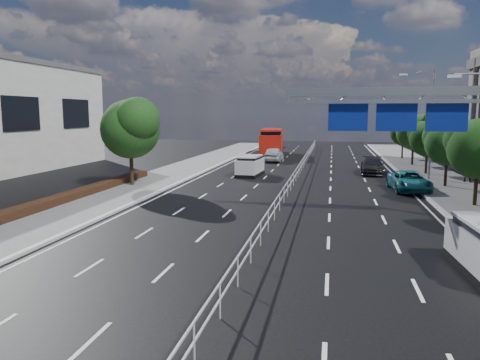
# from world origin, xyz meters

# --- Properties ---
(ground) EXTENTS (160.00, 160.00, 0.00)m
(ground) POSITION_xyz_m (0.00, 0.00, 0.00)
(ground) COLOR black
(ground) RESTS_ON ground
(kerb_near) EXTENTS (0.25, 140.00, 0.15)m
(kerb_near) POSITION_xyz_m (-9.00, 0.00, 0.07)
(kerb_near) COLOR silver
(kerb_near) RESTS_ON ground
(median_fence) EXTENTS (0.05, 85.00, 1.02)m
(median_fence) POSITION_xyz_m (0.00, 22.50, 0.53)
(median_fence) COLOR silver
(median_fence) RESTS_ON ground
(overhead_gantry) EXTENTS (10.24, 0.38, 7.45)m
(overhead_gantry) POSITION_xyz_m (6.74, 10.05, 5.61)
(overhead_gantry) COLOR gray
(overhead_gantry) RESTS_ON ground
(streetlight_far) EXTENTS (2.78, 2.40, 9.00)m
(streetlight_far) POSITION_xyz_m (10.50, 26.00, 5.21)
(streetlight_far) COLOR gray
(streetlight_far) RESTS_ON ground
(near_tree_back) EXTENTS (4.84, 4.51, 6.69)m
(near_tree_back) POSITION_xyz_m (-11.94, 17.97, 4.61)
(near_tree_back) COLOR black
(near_tree_back) RESTS_ON ground
(far_tree_d) EXTENTS (3.85, 3.59, 5.34)m
(far_tree_d) POSITION_xyz_m (11.25, 14.48, 3.69)
(far_tree_d) COLOR black
(far_tree_d) RESTS_ON ground
(far_tree_e) EXTENTS (3.63, 3.38, 5.13)m
(far_tree_e) POSITION_xyz_m (11.25, 21.98, 3.56)
(far_tree_e) COLOR black
(far_tree_e) RESTS_ON ground
(far_tree_f) EXTENTS (3.52, 3.28, 5.02)m
(far_tree_f) POSITION_xyz_m (11.24, 29.48, 3.49)
(far_tree_f) COLOR black
(far_tree_f) RESTS_ON ground
(far_tree_g) EXTENTS (3.96, 3.69, 5.45)m
(far_tree_g) POSITION_xyz_m (11.25, 36.98, 3.75)
(far_tree_g) COLOR black
(far_tree_g) RESTS_ON ground
(far_tree_h) EXTENTS (3.41, 3.18, 4.91)m
(far_tree_h) POSITION_xyz_m (11.24, 44.48, 3.42)
(far_tree_h) COLOR black
(far_tree_h) RESTS_ON ground
(white_minivan) EXTENTS (2.05, 4.23, 1.79)m
(white_minivan) POSITION_xyz_m (-4.29, 25.90, 0.88)
(white_minivan) COLOR black
(white_minivan) RESTS_ON ground
(red_bus) EXTENTS (3.80, 11.84, 3.48)m
(red_bus) POSITION_xyz_m (-5.04, 46.88, 1.81)
(red_bus) COLOR black
(red_bus) RESTS_ON ground
(near_car_silver) EXTENTS (1.98, 4.83, 1.64)m
(near_car_silver) POSITION_xyz_m (-3.79, 38.98, 0.82)
(near_car_silver) COLOR #BABDC2
(near_car_silver) RESTS_ON ground
(near_car_dark) EXTENTS (1.87, 4.90, 1.59)m
(near_car_dark) POSITION_xyz_m (-7.16, 62.94, 0.80)
(near_car_dark) COLOR black
(near_car_dark) RESTS_ON ground
(parked_car_teal) EXTENTS (2.75, 5.30, 1.43)m
(parked_car_teal) POSITION_xyz_m (8.30, 19.89, 0.71)
(parked_car_teal) COLOR #175D6A
(parked_car_teal) RESTS_ON ground
(parked_car_dark) EXTENTS (2.34, 5.16, 1.47)m
(parked_car_dark) POSITION_xyz_m (6.50, 29.30, 0.73)
(parked_car_dark) COLOR black
(parked_car_dark) RESTS_ON ground
(pedestrian_b) EXTENTS (1.20, 1.14, 1.95)m
(pedestrian_b) POSITION_xyz_m (13.40, 24.68, 1.12)
(pedestrian_b) COLOR gray
(pedestrian_b) RESTS_ON sidewalk_far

